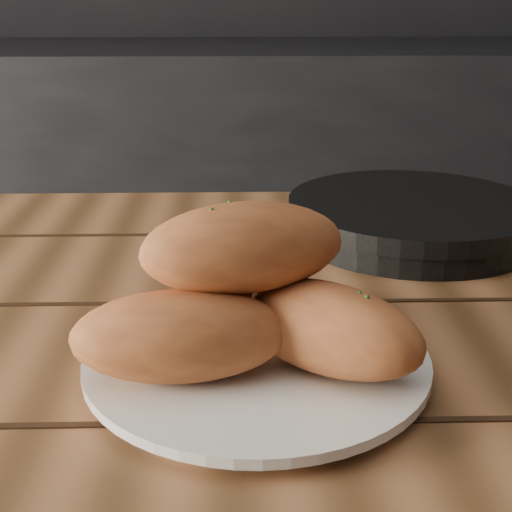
# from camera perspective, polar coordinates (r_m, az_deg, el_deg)

# --- Properties ---
(counter) EXTENTS (2.80, 0.60, 0.90)m
(counter) POSITION_cam_1_polar(r_m,az_deg,el_deg) (1.94, -15.05, 2.56)
(counter) COLOR black
(counter) RESTS_ON ground
(table) EXTENTS (1.38, 0.98, 0.75)m
(table) POSITION_cam_1_polar(r_m,az_deg,el_deg) (0.64, 1.61, -15.39)
(table) COLOR #985E39
(table) RESTS_ON ground
(plate) EXTENTS (0.26, 0.26, 0.02)m
(plate) POSITION_cam_1_polar(r_m,az_deg,el_deg) (0.56, 0.05, -8.52)
(plate) COLOR white
(plate) RESTS_ON table
(bread_rolls) EXTENTS (0.27, 0.23, 0.12)m
(bread_rolls) POSITION_cam_1_polar(r_m,az_deg,el_deg) (0.53, -0.52, -3.45)
(bread_rolls) COLOR #C46A36
(bread_rolls) RESTS_ON plate
(skillet) EXTENTS (0.42, 0.30, 0.05)m
(skillet) POSITION_cam_1_polar(r_m,az_deg,el_deg) (0.87, 12.53, 3.02)
(skillet) COLOR black
(skillet) RESTS_ON table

